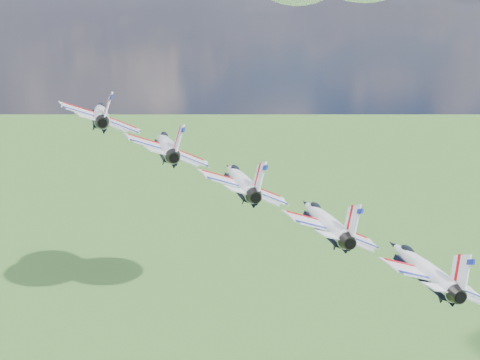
{
  "coord_description": "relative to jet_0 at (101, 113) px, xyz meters",
  "views": [
    {
      "loc": [
        -21.19,
        -72.22,
        167.59
      ],
      "look_at": [
        -11.6,
        5.17,
        146.38
      ],
      "focal_mm": 50.0,
      "sensor_mm": 36.0,
      "label": 1
    }
  ],
  "objects": [
    {
      "name": "jet_2",
      "position": [
        17.41,
        -14.84,
        -6.05
      ],
      "size": [
        13.29,
        16.97,
        8.39
      ],
      "primitive_type": null,
      "rotation": [
        0.0,
        0.38,
        0.11
      ],
      "color": "white"
    },
    {
      "name": "jet_3",
      "position": [
        26.11,
        -22.26,
        -9.08
      ],
      "size": [
        13.29,
        16.97,
        8.39
      ],
      "primitive_type": null,
      "rotation": [
        0.0,
        0.38,
        0.11
      ],
      "color": "white"
    },
    {
      "name": "jet_0",
      "position": [
        0.0,
        0.0,
        0.0
      ],
      "size": [
        13.29,
        16.97,
        8.39
      ],
      "primitive_type": null,
      "rotation": [
        0.0,
        0.38,
        0.11
      ],
      "color": "white"
    },
    {
      "name": "jet_1",
      "position": [
        8.7,
        -7.42,
        -3.03
      ],
      "size": [
        13.29,
        16.97,
        8.39
      ],
      "primitive_type": null,
      "rotation": [
        0.0,
        0.38,
        0.11
      ],
      "color": "silver"
    },
    {
      "name": "jet_4",
      "position": [
        34.81,
        -29.68,
        -12.11
      ],
      "size": [
        13.29,
        16.97,
        8.39
      ],
      "primitive_type": null,
      "rotation": [
        0.0,
        0.38,
        0.11
      ],
      "color": "white"
    }
  ]
}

